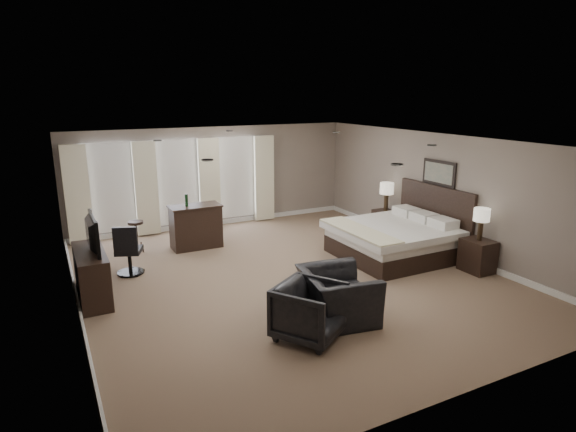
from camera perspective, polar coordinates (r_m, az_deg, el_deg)
name	(u,v)px	position (r m, az deg, el deg)	size (l,w,h in m)	color
room	(288,212)	(8.97, 0.03, 0.52)	(7.60, 8.60, 2.64)	#7B634E
window_bay	(178,185)	(12.42, -12.88, 3.64)	(5.25, 0.20, 2.30)	silver
bed	(396,224)	(10.51, 12.63, -0.92)	(2.31, 2.21, 1.47)	silver
nightstand_near	(478,256)	(10.25, 21.55, -4.41)	(0.49, 0.59, 0.65)	black
nightstand_far	(385,222)	(12.25, 11.43, -0.75)	(0.45, 0.56, 0.61)	black
lamp_near	(481,224)	(10.07, 21.89, -0.93)	(0.31, 0.31, 0.64)	beige
lamp_far	(386,197)	(12.10, 11.58, 2.24)	(0.34, 0.34, 0.70)	beige
wall_art	(439,173)	(11.04, 17.42, 4.90)	(0.04, 0.96, 0.56)	slate
dresser	(92,275)	(8.93, -22.24, -6.51)	(0.48, 1.48, 0.86)	black
tv	(89,247)	(8.78, -22.55, -3.46)	(1.07, 0.61, 0.14)	black
armchair_near	(338,287)	(7.60, 5.92, -8.41)	(1.19, 0.77, 1.04)	black
armchair_far	(310,309)	(7.02, 2.59, -10.93)	(0.88, 0.83, 0.91)	black
bar_counter	(196,226)	(11.14, -10.87, -1.21)	(1.15, 0.60, 1.00)	black
bar_stool_left	(137,237)	(11.19, -17.51, -2.35)	(0.33, 0.33, 0.70)	black
bar_stool_right	(209,219)	(12.01, -9.37, -0.40)	(0.39, 0.39, 0.83)	black
desk_chair	(129,249)	(9.85, -18.35, -3.75)	(0.52, 0.52, 1.02)	black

